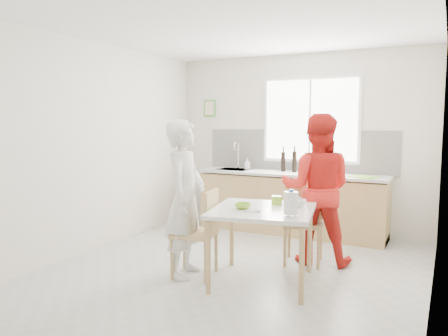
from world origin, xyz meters
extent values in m
plane|color=#B7B7B2|center=(0.00, 0.00, 0.00)|extent=(4.50, 4.50, 0.00)
plane|color=silver|center=(0.00, 2.25, 1.35)|extent=(4.00, 0.00, 4.00)
plane|color=silver|center=(0.00, -2.25, 1.35)|extent=(4.00, 0.00, 4.00)
plane|color=silver|center=(-2.00, 0.00, 1.35)|extent=(0.00, 4.50, 4.50)
plane|color=silver|center=(2.00, 0.00, 1.35)|extent=(0.00, 4.50, 4.50)
plane|color=white|center=(0.00, 0.00, 2.70)|extent=(4.50, 4.50, 0.00)
cube|color=white|center=(0.20, 2.23, 1.70)|extent=(1.50, 0.03, 1.30)
cube|color=white|center=(0.20, 2.21, 1.70)|extent=(1.40, 0.02, 1.20)
cube|color=white|center=(0.20, 2.21, 1.70)|extent=(0.03, 0.03, 1.20)
cube|color=white|center=(0.00, 2.24, 1.23)|extent=(3.00, 0.02, 0.65)
cube|color=#599C47|center=(-1.55, 2.23, 1.90)|extent=(0.22, 0.02, 0.28)
cube|color=beige|center=(-1.55, 2.22, 1.90)|extent=(0.16, 0.01, 0.22)
cube|color=tan|center=(0.00, 1.95, 0.43)|extent=(2.80, 0.60, 0.86)
cube|color=#3F3326|center=(0.00, 1.95, 0.05)|extent=(2.80, 0.54, 0.10)
cube|color=silver|center=(0.00, 1.95, 0.90)|extent=(2.84, 0.64, 0.04)
cube|color=#A5A5AA|center=(-0.95, 1.95, 0.91)|extent=(0.50, 0.40, 0.03)
cylinder|color=silver|center=(-0.95, 2.11, 1.10)|extent=(0.02, 0.02, 0.36)
torus|color=silver|center=(-0.95, 2.04, 1.28)|extent=(0.02, 0.18, 0.18)
cube|color=silver|center=(0.41, -0.16, 0.76)|extent=(1.21, 1.21, 0.04)
cylinder|color=tan|center=(0.07, -0.69, 0.36)|extent=(0.05, 0.05, 0.72)
cylinder|color=tan|center=(-0.12, 0.19, 0.36)|extent=(0.05, 0.05, 0.72)
cylinder|color=tan|center=(0.94, -0.50, 0.36)|extent=(0.05, 0.05, 0.72)
cylinder|color=tan|center=(0.76, 0.37, 0.36)|extent=(0.05, 0.05, 0.72)
cube|color=tan|center=(-0.32, -0.31, 0.47)|extent=(0.52, 0.52, 0.04)
cube|color=tan|center=(-0.13, -0.27, 0.72)|extent=(0.12, 0.42, 0.46)
cylinder|color=tan|center=(-0.54, -0.16, 0.22)|extent=(0.04, 0.04, 0.45)
cylinder|color=tan|center=(-0.47, -0.53, 0.22)|extent=(0.04, 0.04, 0.45)
cylinder|color=tan|center=(-0.17, -0.09, 0.22)|extent=(0.04, 0.04, 0.45)
cylinder|color=tan|center=(-0.10, -0.46, 0.22)|extent=(0.04, 0.04, 0.45)
cube|color=tan|center=(0.60, 0.65, 0.48)|extent=(0.53, 0.53, 0.04)
cube|color=tan|center=(0.56, 0.85, 0.73)|extent=(0.42, 0.12, 0.47)
cylinder|color=tan|center=(0.46, 0.42, 0.23)|extent=(0.04, 0.04, 0.46)
cylinder|color=tan|center=(0.83, 0.50, 0.23)|extent=(0.04, 0.04, 0.46)
cylinder|color=tan|center=(0.38, 0.80, 0.23)|extent=(0.04, 0.04, 0.46)
cylinder|color=tan|center=(0.75, 0.88, 0.23)|extent=(0.04, 0.04, 0.46)
imported|color=silver|center=(-0.42, -0.33, 0.85)|extent=(0.52, 0.69, 1.70)
imported|color=red|center=(0.72, 0.76, 0.89)|extent=(0.98, 0.83, 1.77)
imported|color=#8CCB2E|center=(0.23, -0.25, 0.81)|extent=(0.21, 0.21, 0.05)
imported|color=white|center=(0.66, 0.15, 0.81)|extent=(0.28, 0.28, 0.06)
cylinder|color=white|center=(0.78, -0.37, 0.91)|extent=(0.13, 0.13, 0.22)
cylinder|color=blue|center=(0.78, -0.37, 1.03)|extent=(0.04, 0.04, 0.03)
torus|color=white|center=(0.85, -0.37, 0.93)|extent=(0.10, 0.04, 0.10)
cube|color=#90CB2E|center=(0.45, 0.14, 0.83)|extent=(0.12, 0.12, 0.09)
cylinder|color=#A5A5AA|center=(0.38, -0.39, 0.79)|extent=(0.14, 0.09, 0.01)
cube|color=#72B92A|center=(1.07, 1.84, 0.93)|extent=(0.42, 0.37, 0.01)
cylinder|color=black|center=(0.03, 2.02, 1.08)|extent=(0.07, 0.07, 0.32)
cylinder|color=black|center=(-0.15, 2.03, 1.07)|extent=(0.07, 0.07, 0.30)
cylinder|color=olive|center=(0.25, 2.07, 1.00)|extent=(0.06, 0.06, 0.16)
imported|color=#999999|center=(-0.75, 2.03, 1.01)|extent=(0.10, 0.11, 0.18)
camera|label=1|loc=(2.09, -4.27, 1.68)|focal=35.00mm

